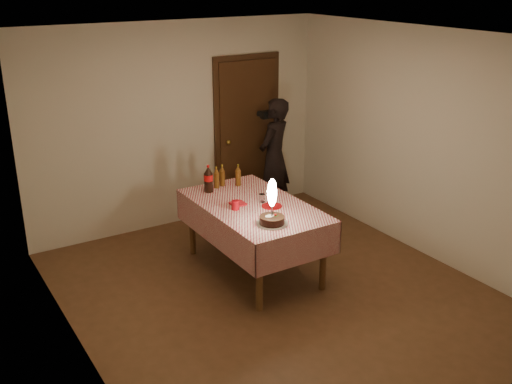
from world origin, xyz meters
TOP-DOWN VIEW (x-y plane):
  - ground at (0.00, 0.00)m, footprint 4.00×4.50m
  - room_shell at (0.03, 0.08)m, footprint 4.04×4.54m
  - dining_table at (0.06, 0.53)m, footprint 1.02×1.72m
  - birthday_cake at (-0.06, -0.01)m, footprint 0.31×0.31m
  - red_plate at (0.20, 0.38)m, footprint 0.22×0.22m
  - red_cup at (-0.18, 0.51)m, footprint 0.08×0.08m
  - clear_cup at (0.18, 0.55)m, footprint 0.07×0.07m
  - napkin_stack at (-0.08, 0.62)m, footprint 0.15×0.15m
  - cola_bottle at (-0.17, 1.13)m, footprint 0.10×0.10m
  - amber_bottle_left at (-0.03, 1.20)m, footprint 0.06×0.06m
  - amber_bottle_right at (0.23, 1.14)m, footprint 0.06×0.06m
  - amber_bottle_mid at (0.06, 1.23)m, footprint 0.06×0.06m
  - photographer at (1.20, 1.85)m, footprint 0.69×0.62m

SIDE VIEW (x-z plane):
  - ground at x=0.00m, z-range -0.01..0.01m
  - dining_table at x=0.06m, z-range 0.29..1.08m
  - red_plate at x=0.20m, z-range 0.79..0.80m
  - photographer at x=1.20m, z-range 0.00..1.59m
  - napkin_stack at x=-0.08m, z-range 0.79..0.81m
  - clear_cup at x=0.18m, z-range 0.79..0.88m
  - red_cup at x=-0.18m, z-range 0.79..0.89m
  - amber_bottle_left at x=-0.03m, z-range 0.78..1.04m
  - amber_bottle_right at x=0.23m, z-range 0.78..1.04m
  - amber_bottle_mid at x=0.06m, z-range 0.78..1.04m
  - birthday_cake at x=-0.06m, z-range 0.68..1.16m
  - cola_bottle at x=-0.17m, z-range 0.79..1.10m
  - room_shell at x=0.03m, z-range 0.34..2.96m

